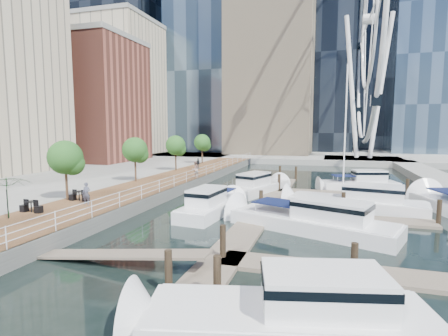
% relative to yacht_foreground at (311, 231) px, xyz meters
% --- Properties ---
extents(ground, '(520.00, 520.00, 0.00)m').
position_rel_yacht_foreground_xyz_m(ground, '(-6.94, -4.43, 0.00)').
color(ground, black).
rests_on(ground, ground).
extents(boardwalk, '(6.00, 60.00, 1.00)m').
position_rel_yacht_foreground_xyz_m(boardwalk, '(-15.94, 10.57, 0.50)').
color(boardwalk, brown).
rests_on(boardwalk, ground).
extents(seawall, '(0.25, 60.00, 1.00)m').
position_rel_yacht_foreground_xyz_m(seawall, '(-12.94, 10.57, 0.50)').
color(seawall, '#595954').
rests_on(seawall, ground).
extents(land_far, '(200.00, 114.00, 1.00)m').
position_rel_yacht_foreground_xyz_m(land_far, '(-6.94, 97.57, 0.50)').
color(land_far, gray).
rests_on(land_far, ground).
extents(pier, '(14.00, 12.00, 1.00)m').
position_rel_yacht_foreground_xyz_m(pier, '(7.06, 47.57, 0.50)').
color(pier, gray).
rests_on(pier, ground).
extents(railing, '(0.10, 60.00, 1.05)m').
position_rel_yacht_foreground_xyz_m(railing, '(-13.04, 10.57, 1.52)').
color(railing, white).
rests_on(railing, boardwalk).
extents(floating_docks, '(16.00, 34.00, 2.60)m').
position_rel_yacht_foreground_xyz_m(floating_docks, '(1.03, 5.55, 0.49)').
color(floating_docks, '#6D6051').
rests_on(floating_docks, ground).
extents(midrise_condos, '(19.00, 67.00, 28.00)m').
position_rel_yacht_foreground_xyz_m(midrise_condos, '(-40.50, 22.39, 13.42)').
color(midrise_condos, '#BCAD8E').
rests_on(midrise_condos, ground).
extents(ferris_wheel, '(5.80, 45.60, 47.80)m').
position_rel_yacht_foreground_xyz_m(ferris_wheel, '(7.06, 47.57, 25.92)').
color(ferris_wheel, white).
rests_on(ferris_wheel, ground).
extents(street_trees, '(2.60, 42.60, 4.60)m').
position_rel_yacht_foreground_xyz_m(street_trees, '(-18.34, 9.57, 4.29)').
color(street_trees, '#3F2B1C').
rests_on(street_trees, ground).
extents(cafe_tables, '(2.50, 13.70, 0.74)m').
position_rel_yacht_foreground_xyz_m(cafe_tables, '(-17.34, -6.43, 1.37)').
color(cafe_tables, black).
rests_on(cafe_tables, ground).
extents(yacht_foreground, '(11.88, 6.90, 2.15)m').
position_rel_yacht_foreground_xyz_m(yacht_foreground, '(0.00, 0.00, 0.00)').
color(yacht_foreground, white).
rests_on(yacht_foreground, ground).
extents(pedestrian_near, '(0.63, 0.47, 1.60)m').
position_rel_yacht_foreground_xyz_m(pedestrian_near, '(-15.91, -1.27, 1.80)').
color(pedestrian_near, '#434659').
rests_on(pedestrian_near, boardwalk).
extents(pedestrian_mid, '(1.07, 1.12, 1.81)m').
position_rel_yacht_foreground_xyz_m(pedestrian_mid, '(-13.50, 14.24, 1.91)').
color(pedestrian_mid, gray).
rests_on(pedestrian_mid, boardwalk).
extents(pedestrian_far, '(0.90, 0.84, 1.49)m').
position_rel_yacht_foreground_xyz_m(pedestrian_far, '(-16.21, 22.20, 1.75)').
color(pedestrian_far, '#30363C').
rests_on(pedestrian_far, boardwalk).
extents(moored_yachts, '(23.98, 33.41, 11.50)m').
position_rel_yacht_foreground_xyz_m(moored_yachts, '(2.72, 5.80, 0.00)').
color(moored_yachts, white).
rests_on(moored_yachts, ground).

